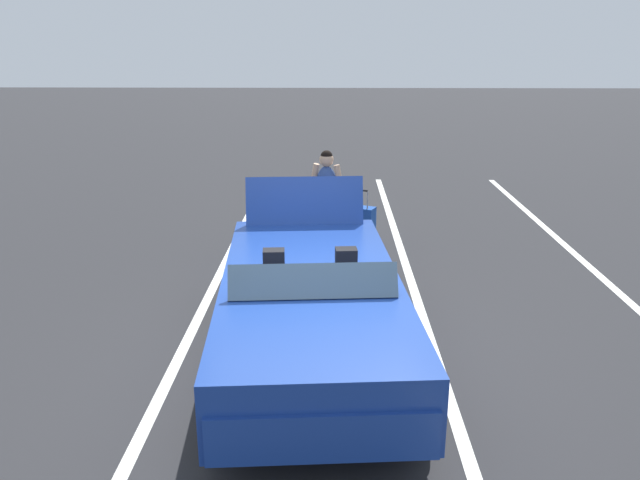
% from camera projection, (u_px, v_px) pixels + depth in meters
% --- Properties ---
extents(ground_plane, '(80.00, 80.00, 0.00)m').
position_uv_depth(ground_plane, '(311.00, 361.00, 6.54)').
color(ground_plane, '#28282B').
extents(lot_line_near, '(18.00, 0.12, 0.01)m').
position_uv_depth(lot_line_near, '(178.00, 360.00, 6.57)').
color(lot_line_near, silver).
rests_on(lot_line_near, ground_plane).
extents(lot_line_mid, '(18.00, 0.12, 0.01)m').
position_uv_depth(lot_line_mid, '(437.00, 362.00, 6.52)').
color(lot_line_mid, silver).
rests_on(lot_line_mid, ground_plane).
extents(convertible_car, '(4.26, 2.07, 1.53)m').
position_uv_depth(convertible_car, '(312.00, 317.00, 6.18)').
color(convertible_car, navy).
rests_on(convertible_car, ground_plane).
extents(suitcase_large_black, '(0.52, 0.55, 0.74)m').
position_uv_depth(suitcase_large_black, '(282.00, 223.00, 10.16)').
color(suitcase_large_black, black).
rests_on(suitcase_large_black, ground_plane).
extents(suitcase_medium_bright, '(0.38, 0.46, 0.93)m').
position_uv_depth(suitcase_medium_bright, '(362.00, 225.00, 10.24)').
color(suitcase_medium_bright, '#1E479E').
rests_on(suitcase_medium_bright, ground_plane).
extents(duffel_bag, '(0.70, 0.62, 0.34)m').
position_uv_depth(duffel_bag, '(327.00, 227.00, 10.70)').
color(duffel_bag, black).
rests_on(duffel_bag, ground_plane).
extents(traveler_person, '(0.30, 0.60, 1.65)m').
position_uv_depth(traveler_person, '(326.00, 198.00, 9.43)').
color(traveler_person, '#1E2338').
rests_on(traveler_person, ground_plane).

